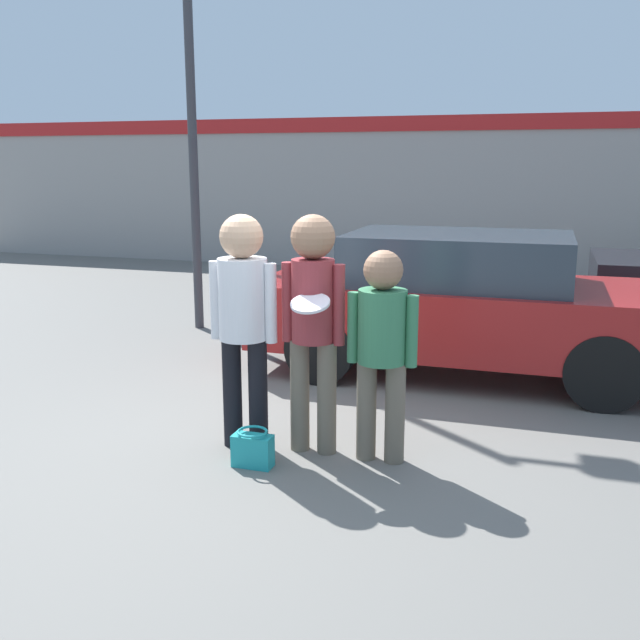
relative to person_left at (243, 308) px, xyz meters
The scene contains 8 objects.
ground_plane 1.19m from the person_left, 32.84° to the left, with size 56.00×56.00×0.00m, color #66635E.
storefront_building 9.82m from the person_left, 88.10° to the left, with size 24.00×0.22×3.13m.
person_left is the anchor object (origin of this frame).
person_middle_with_frisbee 0.54m from the person_left, ahead, with size 0.50×0.56×1.85m.
person_right 1.09m from the person_left, ahead, with size 0.53×0.36×1.61m.
parked_car_near 2.95m from the person_left, 61.66° to the left, with size 4.35×1.83×1.50m.
street_lamp 5.13m from the person_left, 120.04° to the left, with size 1.09×0.35×6.66m.
handbag 1.07m from the person_left, 59.48° to the right, with size 0.30×0.23×0.28m.
Camera 1 is at (1.85, -5.13, 2.22)m, focal length 40.00 mm.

